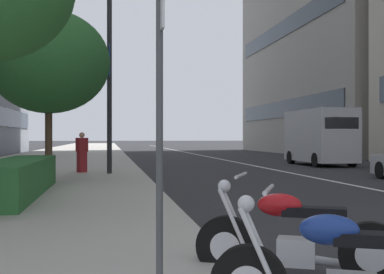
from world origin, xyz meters
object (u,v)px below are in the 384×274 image
at_px(street_lamp_with_banners, 118,26).
at_px(pedestrian_on_plaza, 82,152).
at_px(parking_sign_by_curb, 160,106).
at_px(motorcycle_far_end_row, 294,241).
at_px(delivery_van_ahead, 320,136).
at_px(street_tree_by_lamp_post, 49,62).

height_order(street_lamp_with_banners, pedestrian_on_plaza, street_lamp_with_banners).
relative_size(parking_sign_by_curb, pedestrian_on_plaza, 1.76).
distance_m(motorcycle_far_end_row, street_lamp_with_banners, 14.92).
relative_size(motorcycle_far_end_row, delivery_van_ahead, 0.39).
height_order(motorcycle_far_end_row, delivery_van_ahead, delivery_van_ahead).
distance_m(motorcycle_far_end_row, pedestrian_on_plaza, 15.04).
bearing_deg(delivery_van_ahead, pedestrian_on_plaza, 114.55).
bearing_deg(motorcycle_far_end_row, pedestrian_on_plaza, -54.40).
height_order(parking_sign_by_curb, pedestrian_on_plaza, parking_sign_by_curb).
bearing_deg(pedestrian_on_plaza, delivery_van_ahead, 77.42).
relative_size(motorcycle_far_end_row, street_lamp_with_banners, 0.21).
xyz_separation_m(motorcycle_far_end_row, street_tree_by_lamp_post, (11.08, 3.69, 3.37)).
bearing_deg(parking_sign_by_curb, street_tree_by_lamp_post, 10.71).
relative_size(delivery_van_ahead, street_tree_by_lamp_post, 0.97).
distance_m(delivery_van_ahead, street_lamp_with_banners, 13.05).
bearing_deg(street_lamp_with_banners, pedestrian_on_plaza, 58.24).
relative_size(motorcycle_far_end_row, street_tree_by_lamp_post, 0.38).
relative_size(motorcycle_far_end_row, parking_sign_by_curb, 0.74).
xyz_separation_m(delivery_van_ahead, street_lamp_with_banners, (-6.42, 10.63, 4.02)).
xyz_separation_m(delivery_van_ahead, pedestrian_on_plaza, (-5.59, 11.97, -0.64)).
relative_size(delivery_van_ahead, pedestrian_on_plaza, 3.34).
bearing_deg(street_tree_by_lamp_post, parking_sign_by_curb, -169.29).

